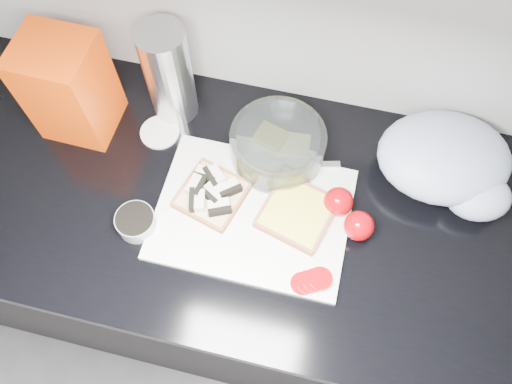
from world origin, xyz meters
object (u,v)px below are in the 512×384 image
at_px(glass_bowl, 278,146).
at_px(steel_canister, 169,75).
at_px(cutting_board, 253,214).
at_px(bread_bag, 69,88).

xyz_separation_m(glass_bowl, steel_canister, (-0.26, 0.07, 0.08)).
relative_size(cutting_board, glass_bowl, 1.95).
bearing_deg(cutting_board, steel_canister, 136.74).
height_order(bread_bag, steel_canister, steel_canister).
distance_m(cutting_board, bread_bag, 0.47).
xyz_separation_m(bread_bag, steel_canister, (0.19, 0.08, 0.00)).
bearing_deg(bread_bag, glass_bowl, 2.49).
distance_m(cutting_board, steel_canister, 0.35).
distance_m(glass_bowl, steel_canister, 0.28).
height_order(cutting_board, bread_bag, bread_bag).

